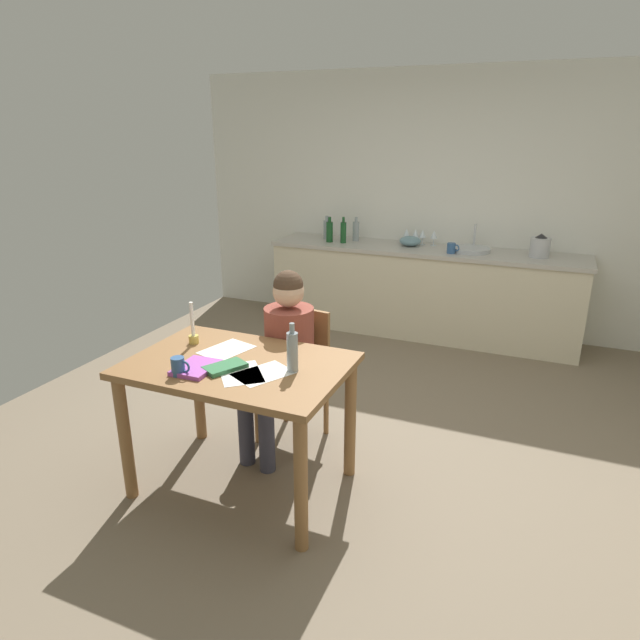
{
  "coord_description": "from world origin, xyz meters",
  "views": [
    {
      "loc": [
        1.16,
        -3.17,
        2.03
      ],
      "look_at": [
        -0.16,
        -0.05,
        0.85
      ],
      "focal_mm": 30.95,
      "sensor_mm": 36.0,
      "label": 1
    }
  ],
  "objects_px": {
    "mixing_bowl": "(410,241)",
    "wine_glass_near_sink": "(434,235)",
    "bottle_oil": "(327,229)",
    "candlestick": "(193,332)",
    "dining_table": "(239,383)",
    "wine_glass_back_left": "(416,234)",
    "coffee_mug": "(179,366)",
    "person_seated": "(284,351)",
    "book_cookery": "(196,368)",
    "wine_glass_by_kettle": "(423,234)",
    "teacup_on_counter": "(452,248)",
    "wine_glass_back_right": "(406,233)",
    "wine_bottle_on_table": "(292,351)",
    "book_magazine": "(225,367)",
    "stovetop_kettle": "(540,247)",
    "bottle_sauce": "(356,231)",
    "bottle_wine_red": "(343,232)",
    "bottle_vinegar": "(330,231)",
    "sink_unit": "(471,249)",
    "chair_at_table": "(296,368)"
  },
  "relations": [
    {
      "from": "bottle_vinegar",
      "to": "teacup_on_counter",
      "type": "distance_m",
      "value": 1.28
    },
    {
      "from": "candlestick",
      "to": "wine_glass_back_right",
      "type": "bearing_deg",
      "value": 80.04
    },
    {
      "from": "book_magazine",
      "to": "stovetop_kettle",
      "type": "relative_size",
      "value": 1.02
    },
    {
      "from": "book_cookery",
      "to": "wine_glass_by_kettle",
      "type": "distance_m",
      "value": 3.35
    },
    {
      "from": "bottle_sauce",
      "to": "wine_glass_by_kettle",
      "type": "distance_m",
      "value": 0.7
    },
    {
      "from": "stovetop_kettle",
      "to": "wine_glass_near_sink",
      "type": "distance_m",
      "value": 1.02
    },
    {
      "from": "mixing_bowl",
      "to": "wine_glass_back_right",
      "type": "xyz_separation_m",
      "value": [
        -0.07,
        0.11,
        0.06
      ]
    },
    {
      "from": "bottle_oil",
      "to": "candlestick",
      "type": "bearing_deg",
      "value": -83.63
    },
    {
      "from": "book_magazine",
      "to": "bottle_vinegar",
      "type": "xyz_separation_m",
      "value": [
        -0.61,
        3.02,
        0.2
      ]
    },
    {
      "from": "candlestick",
      "to": "mixing_bowl",
      "type": "height_order",
      "value": "candlestick"
    },
    {
      "from": "wine_glass_back_left",
      "to": "bottle_vinegar",
      "type": "bearing_deg",
      "value": -164.61
    },
    {
      "from": "wine_glass_by_kettle",
      "to": "mixing_bowl",
      "type": "bearing_deg",
      "value": -133.27
    },
    {
      "from": "person_seated",
      "to": "book_cookery",
      "type": "distance_m",
      "value": 0.72
    },
    {
      "from": "person_seated",
      "to": "bottle_sauce",
      "type": "relative_size",
      "value": 4.82
    },
    {
      "from": "book_magazine",
      "to": "wine_glass_by_kettle",
      "type": "height_order",
      "value": "wine_glass_by_kettle"
    },
    {
      "from": "dining_table",
      "to": "wine_glass_back_left",
      "type": "xyz_separation_m",
      "value": [
        0.23,
        3.14,
        0.34
      ]
    },
    {
      "from": "bottle_wine_red",
      "to": "wine_glass_back_right",
      "type": "height_order",
      "value": "bottle_wine_red"
    },
    {
      "from": "candlestick",
      "to": "wine_bottle_on_table",
      "type": "relative_size",
      "value": 0.96
    },
    {
      "from": "coffee_mug",
      "to": "candlestick",
      "type": "bearing_deg",
      "value": 115.67
    },
    {
      "from": "bottle_wine_red",
      "to": "wine_glass_back_right",
      "type": "distance_m",
      "value": 0.65
    },
    {
      "from": "stovetop_kettle",
      "to": "chair_at_table",
      "type": "bearing_deg",
      "value": -120.61
    },
    {
      "from": "coffee_mug",
      "to": "wine_glass_near_sink",
      "type": "xyz_separation_m",
      "value": [
        0.61,
        3.41,
        0.16
      ]
    },
    {
      "from": "bottle_vinegar",
      "to": "stovetop_kettle",
      "type": "distance_m",
      "value": 2.06
    },
    {
      "from": "bottle_sauce",
      "to": "candlestick",
      "type": "bearing_deg",
      "value": -89.98
    },
    {
      "from": "stovetop_kettle",
      "to": "wine_glass_back_left",
      "type": "xyz_separation_m",
      "value": [
        -1.2,
        0.15,
        0.01
      ]
    },
    {
      "from": "dining_table",
      "to": "wine_glass_by_kettle",
      "type": "xyz_separation_m",
      "value": [
        0.3,
        3.14,
        0.34
      ]
    },
    {
      "from": "bottle_oil",
      "to": "mixing_bowl",
      "type": "bearing_deg",
      "value": -1.17
    },
    {
      "from": "wine_bottle_on_table",
      "to": "person_seated",
      "type": "bearing_deg",
      "value": 121.66
    },
    {
      "from": "coffee_mug",
      "to": "wine_glass_by_kettle",
      "type": "xyz_separation_m",
      "value": [
        0.5,
        3.41,
        0.16
      ]
    },
    {
      "from": "book_magazine",
      "to": "wine_glass_back_left",
      "type": "xyz_separation_m",
      "value": [
        0.24,
        3.25,
        0.2
      ]
    },
    {
      "from": "wine_bottle_on_table",
      "to": "teacup_on_counter",
      "type": "xyz_separation_m",
      "value": [
        0.32,
        2.83,
        0.04
      ]
    },
    {
      "from": "mixing_bowl",
      "to": "wine_glass_near_sink",
      "type": "relative_size",
      "value": 1.41
    },
    {
      "from": "bottle_oil",
      "to": "bottle_vinegar",
      "type": "height_order",
      "value": "bottle_vinegar"
    },
    {
      "from": "dining_table",
      "to": "person_seated",
      "type": "height_order",
      "value": "person_seated"
    },
    {
      "from": "sink_unit",
      "to": "mixing_bowl",
      "type": "relative_size",
      "value": 1.65
    },
    {
      "from": "dining_table",
      "to": "book_cookery",
      "type": "xyz_separation_m",
      "value": [
        -0.15,
        -0.17,
        0.14
      ]
    },
    {
      "from": "bottle_wine_red",
      "to": "teacup_on_counter",
      "type": "distance_m",
      "value": 1.13
    },
    {
      "from": "book_cookery",
      "to": "stovetop_kettle",
      "type": "height_order",
      "value": "stovetop_kettle"
    },
    {
      "from": "chair_at_table",
      "to": "wine_bottle_on_table",
      "type": "relative_size",
      "value": 3.27
    },
    {
      "from": "book_magazine",
      "to": "wine_glass_by_kettle",
      "type": "relative_size",
      "value": 1.45
    },
    {
      "from": "sink_unit",
      "to": "bottle_oil",
      "type": "xyz_separation_m",
      "value": [
        -1.54,
        0.06,
        0.08
      ]
    },
    {
      "from": "book_cookery",
      "to": "mixing_bowl",
      "type": "height_order",
      "value": "mixing_bowl"
    },
    {
      "from": "teacup_on_counter",
      "to": "wine_glass_back_right",
      "type": "bearing_deg",
      "value": 150.01
    },
    {
      "from": "mixing_bowl",
      "to": "wine_glass_back_left",
      "type": "height_order",
      "value": "wine_glass_back_left"
    },
    {
      "from": "dining_table",
      "to": "coffee_mug",
      "type": "bearing_deg",
      "value": -126.03
    },
    {
      "from": "book_cookery",
      "to": "wine_glass_back_right",
      "type": "relative_size",
      "value": 1.63
    },
    {
      "from": "bottle_wine_red",
      "to": "stovetop_kettle",
      "type": "xyz_separation_m",
      "value": [
        1.91,
        0.08,
        -0.02
      ]
    },
    {
      "from": "dining_table",
      "to": "coffee_mug",
      "type": "xyz_separation_m",
      "value": [
        -0.19,
        -0.27,
        0.18
      ]
    },
    {
      "from": "bottle_oil",
      "to": "wine_glass_near_sink",
      "type": "xyz_separation_m",
      "value": [
        1.14,
        0.09,
        0.0
      ]
    },
    {
      "from": "wine_glass_near_sink",
      "to": "bottle_sauce",
      "type": "bearing_deg",
      "value": -175.19
    }
  ]
}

